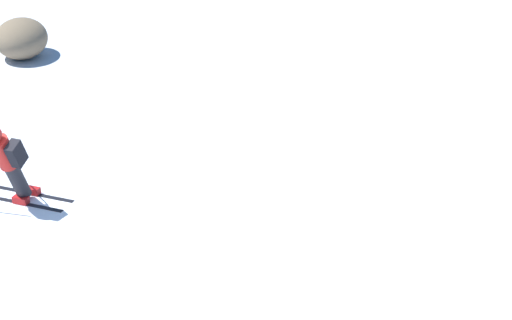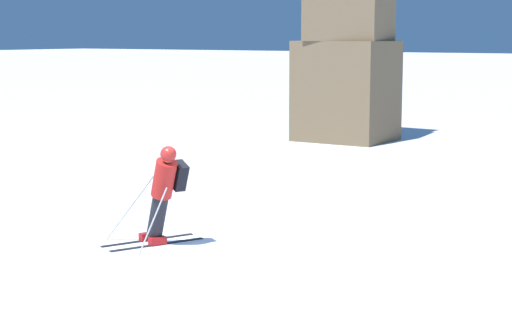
{
  "view_description": "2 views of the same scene",
  "coord_description": "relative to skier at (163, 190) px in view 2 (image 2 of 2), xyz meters",
  "views": [
    {
      "loc": [
        12.43,
        3.21,
        7.59
      ],
      "look_at": [
        -0.98,
        4.11,
        0.72
      ],
      "focal_mm": 60.0,
      "sensor_mm": 36.0,
      "label": 1
    },
    {
      "loc": [
        7.84,
        -10.62,
        3.4
      ],
      "look_at": [
        -0.61,
        2.33,
        1.14
      ],
      "focal_mm": 60.0,
      "sensor_mm": 36.0,
      "label": 2
    }
  ],
  "objects": [
    {
      "name": "skier",
      "position": [
        0.0,
        0.0,
        0.0
      ],
      "size": [
        1.58,
        1.71,
        1.73
      ],
      "rotation": [
        0.0,
        0.0,
        -0.42
      ],
      "color": "black",
      "rests_on": "ground"
    },
    {
      "name": "ground_plane",
      "position": [
        0.79,
        0.13,
        -0.94
      ],
      "size": [
        300.0,
        300.0,
        0.0
      ],
      "primitive_type": "plane",
      "color": "white"
    },
    {
      "name": "rock_pillar",
      "position": [
        -4.05,
        14.3,
        2.92
      ],
      "size": [
        2.87,
        2.52,
        9.21
      ],
      "color": "brown",
      "rests_on": "ground"
    }
  ]
}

